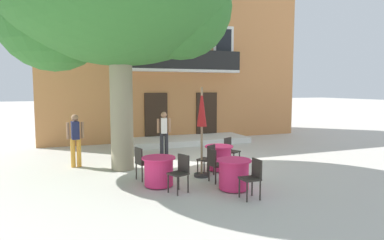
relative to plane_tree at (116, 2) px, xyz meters
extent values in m
plane|color=beige|center=(2.91, -0.14, -5.08)|extent=(120.00, 120.00, 0.00)
cube|color=#CC844C|center=(3.79, 6.86, -1.33)|extent=(13.00, 4.00, 7.50)
cube|color=#332319|center=(2.49, 4.83, -3.93)|extent=(1.10, 0.08, 2.30)
cube|color=#332319|center=(5.09, 4.83, -3.93)|extent=(1.10, 0.08, 2.30)
cube|color=silver|center=(1.59, 4.82, -0.43)|extent=(1.10, 0.08, 1.90)
cube|color=black|center=(1.59, 4.79, -0.43)|extent=(0.84, 0.04, 1.60)
cube|color=silver|center=(3.79, 4.82, -0.43)|extent=(1.10, 0.08, 1.90)
cube|color=black|center=(3.79, 4.79, -0.43)|extent=(0.84, 0.04, 1.60)
cube|color=silver|center=(5.99, 4.82, -0.43)|extent=(1.10, 0.08, 1.90)
cube|color=black|center=(5.99, 4.79, -0.43)|extent=(0.84, 0.04, 1.60)
cube|color=silver|center=(3.79, 4.54, -1.74)|extent=(5.60, 0.65, 0.12)
cube|color=black|center=(3.79, 4.24, -1.23)|extent=(5.60, 0.06, 0.90)
cylinder|color=#B2B2B7|center=(2.59, 4.36, -0.33)|extent=(0.04, 0.95, 1.33)
cube|color=#192D9E|center=(2.59, 3.91, -0.03)|extent=(0.60, 0.29, 0.38)
cylinder|color=#B2B2B7|center=(4.99, 4.36, -0.33)|extent=(0.04, 0.95, 1.33)
cube|color=red|center=(4.99, 3.91, -0.03)|extent=(0.60, 0.29, 0.38)
cylinder|color=#995638|center=(1.49, 4.56, -1.54)|extent=(0.29, 0.29, 0.27)
ellipsoid|color=#2D7533|center=(1.49, 4.56, -1.21)|extent=(0.37, 0.37, 0.40)
cylinder|color=#47423D|center=(3.02, 4.56, -1.54)|extent=(0.26, 0.26, 0.27)
ellipsoid|color=#2D7533|center=(3.02, 4.56, -1.20)|extent=(0.33, 0.33, 0.41)
cylinder|color=#995638|center=(4.55, 4.56, -1.55)|extent=(0.35, 0.35, 0.26)
ellipsoid|color=#2D7533|center=(4.55, 4.56, -1.20)|extent=(0.45, 0.45, 0.44)
cylinder|color=#995638|center=(6.09, 4.56, -1.54)|extent=(0.30, 0.30, 0.29)
ellipsoid|color=#38843D|center=(6.09, 4.56, -1.14)|extent=(0.39, 0.39, 0.50)
cube|color=silver|center=(3.79, 3.86, -4.95)|extent=(5.40, 2.00, 0.25)
cylinder|color=gray|center=(0.10, -0.06, -3.40)|extent=(0.69, 0.69, 3.36)
sphere|color=#33702D|center=(-1.76, 0.79, -0.36)|extent=(3.39, 3.39, 3.39)
sphere|color=#33702D|center=(1.80, -0.74, -0.19)|extent=(3.05, 3.05, 3.05)
cylinder|color=#E52D66|center=(2.85, -1.24, -4.71)|extent=(0.74, 0.74, 0.68)
cylinder|color=#E52D66|center=(2.85, -1.24, -4.34)|extent=(0.86, 0.86, 0.04)
cylinder|color=#2D2823|center=(2.85, -1.24, -5.06)|extent=(0.44, 0.44, 0.03)
cylinder|color=#2D2823|center=(3.74, -0.93, -4.85)|extent=(0.04, 0.04, 0.45)
cylinder|color=#2D2823|center=(3.44, -1.10, -4.85)|extent=(0.04, 0.04, 0.45)
cylinder|color=#2D2823|center=(3.57, -0.64, -4.85)|extent=(0.04, 0.04, 0.45)
cylinder|color=#2D2823|center=(3.28, -0.80, -4.85)|extent=(0.04, 0.04, 0.45)
cube|color=#2D2823|center=(3.51, -0.87, -4.61)|extent=(0.54, 0.54, 0.04)
cube|color=#2D2823|center=(3.42, -0.71, -4.38)|extent=(0.35, 0.22, 0.42)
cylinder|color=#2D2823|center=(2.00, -1.61, -4.85)|extent=(0.04, 0.04, 0.45)
cylinder|color=#2D2823|center=(2.28, -1.42, -4.85)|extent=(0.04, 0.04, 0.45)
cylinder|color=#2D2823|center=(2.19, -1.89, -4.85)|extent=(0.04, 0.04, 0.45)
cylinder|color=#2D2823|center=(2.47, -1.70, -4.85)|extent=(0.04, 0.04, 0.45)
cube|color=#2D2823|center=(2.23, -1.66, -4.61)|extent=(0.56, 0.56, 0.04)
cube|color=#2D2823|center=(2.33, -1.80, -4.38)|extent=(0.34, 0.25, 0.42)
cylinder|color=#E52D66|center=(2.35, -3.13, -4.71)|extent=(0.74, 0.74, 0.68)
cylinder|color=#E52D66|center=(2.35, -3.13, -4.34)|extent=(0.86, 0.86, 0.04)
cylinder|color=#2D2823|center=(2.35, -3.13, -5.06)|extent=(0.44, 0.44, 0.03)
cylinder|color=#2D2823|center=(2.41, -2.20, -4.85)|extent=(0.04, 0.04, 0.45)
cylinder|color=#2D2823|center=(2.45, -2.53, -4.85)|extent=(0.04, 0.04, 0.45)
cylinder|color=#2D2823|center=(2.07, -2.24, -4.85)|extent=(0.04, 0.04, 0.45)
cylinder|color=#2D2823|center=(2.11, -2.57, -4.85)|extent=(0.04, 0.04, 0.45)
cube|color=#2D2823|center=(2.26, -2.39, -4.61)|extent=(0.44, 0.44, 0.04)
cube|color=#2D2823|center=(2.08, -2.41, -4.38)|extent=(0.08, 0.38, 0.42)
cylinder|color=#2D2823|center=(2.19, -4.05, -4.85)|extent=(0.04, 0.04, 0.45)
cylinder|color=#2D2823|center=(2.18, -3.71, -4.85)|extent=(0.04, 0.04, 0.45)
cylinder|color=#2D2823|center=(2.53, -4.05, -4.85)|extent=(0.04, 0.04, 0.45)
cylinder|color=#2D2823|center=(2.52, -3.71, -4.85)|extent=(0.04, 0.04, 0.45)
cube|color=#2D2823|center=(2.36, -3.88, -4.61)|extent=(0.40, 0.40, 0.04)
cube|color=#2D2823|center=(2.54, -3.88, -4.38)|extent=(0.04, 0.38, 0.42)
cylinder|color=#E52D66|center=(0.68, -2.18, -4.71)|extent=(0.74, 0.74, 0.68)
cylinder|color=#E52D66|center=(0.68, -2.18, -4.34)|extent=(0.86, 0.86, 0.04)
cylinder|color=#2D2823|center=(0.68, -2.18, -5.06)|extent=(0.44, 0.44, 0.03)
cylinder|color=#2D2823|center=(0.88, -3.10, -4.85)|extent=(0.04, 0.04, 0.45)
cylinder|color=#2D2823|center=(0.75, -2.78, -4.85)|extent=(0.04, 0.04, 0.45)
cylinder|color=#2D2823|center=(1.20, -2.96, -4.85)|extent=(0.04, 0.04, 0.45)
cylinder|color=#2D2823|center=(1.06, -2.65, -4.85)|extent=(0.04, 0.04, 0.45)
cube|color=#2D2823|center=(0.97, -2.87, -4.61)|extent=(0.52, 0.52, 0.04)
cube|color=#2D2823|center=(1.14, -2.80, -4.38)|extent=(0.18, 0.37, 0.42)
cylinder|color=#2D2823|center=(0.60, -1.25, -4.85)|extent=(0.04, 0.04, 0.45)
cylinder|color=#2D2823|center=(0.69, -1.58, -4.85)|extent=(0.04, 0.04, 0.45)
cylinder|color=#2D2823|center=(0.27, -1.34, -4.85)|extent=(0.04, 0.04, 0.45)
cylinder|color=#2D2823|center=(0.36, -1.67, -4.85)|extent=(0.04, 0.04, 0.45)
cube|color=#2D2823|center=(0.48, -1.46, -4.61)|extent=(0.49, 0.49, 0.04)
cube|color=#2D2823|center=(0.30, -1.51, -4.38)|extent=(0.14, 0.38, 0.42)
cylinder|color=#997A56|center=(2.07, -1.72, -3.80)|extent=(0.06, 0.06, 2.55)
cylinder|color=#333333|center=(2.07, -1.72, -5.04)|extent=(0.44, 0.44, 0.08)
cone|color=#B21E1E|center=(2.07, -1.72, -3.08)|extent=(0.28, 0.28, 1.10)
cylinder|color=#47423D|center=(0.74, 3.63, -4.95)|extent=(0.25, 0.25, 0.27)
ellipsoid|color=#2D7533|center=(0.74, 3.63, -4.62)|extent=(0.33, 0.33, 0.38)
cylinder|color=#232328|center=(1.81, 1.49, -4.65)|extent=(0.14, 0.14, 0.85)
cylinder|color=#232328|center=(1.99, 1.49, -4.65)|extent=(0.14, 0.14, 0.85)
cube|color=white|center=(1.90, 1.49, -3.95)|extent=(0.30, 0.38, 0.56)
sphere|color=#9E7051|center=(1.90, 1.49, -3.55)|extent=(0.22, 0.22, 0.22)
cylinder|color=#9E7051|center=(1.68, 1.49, -3.95)|extent=(0.09, 0.09, 0.52)
cylinder|color=#9E7051|center=(2.12, 1.49, -3.95)|extent=(0.09, 0.09, 0.52)
cylinder|color=gold|center=(-1.33, 0.78, -4.63)|extent=(0.14, 0.14, 0.91)
cylinder|color=gold|center=(-1.15, 0.78, -4.63)|extent=(0.14, 0.14, 0.91)
cube|color=#1E2347|center=(-1.24, 0.78, -3.89)|extent=(0.25, 0.36, 0.56)
sphere|color=#9E7051|center=(-1.24, 0.78, -3.49)|extent=(0.22, 0.22, 0.22)
cylinder|color=#9E7051|center=(-1.46, 0.78, -3.89)|extent=(0.09, 0.09, 0.52)
cylinder|color=#9E7051|center=(-1.02, 0.78, -3.89)|extent=(0.09, 0.09, 0.52)
camera|label=1|loc=(-1.51, -10.25, -2.56)|focal=30.87mm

